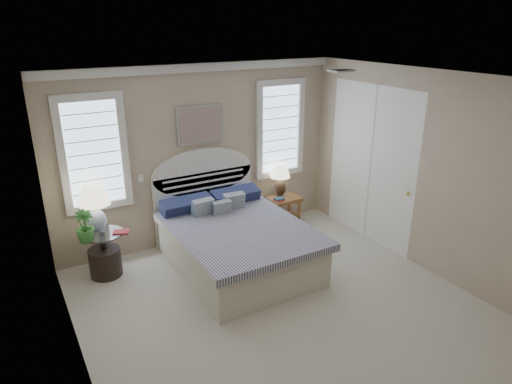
% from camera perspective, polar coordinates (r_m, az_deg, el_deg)
% --- Properties ---
extents(floor, '(4.50, 5.00, 0.01)m').
position_cam_1_polar(floor, '(5.56, 4.45, -15.26)').
color(floor, '#BAB29E').
rests_on(floor, ground).
extents(ceiling, '(4.50, 5.00, 0.01)m').
position_cam_1_polar(ceiling, '(4.55, 5.40, 13.52)').
color(ceiling, silver).
rests_on(ceiling, wall_back).
extents(wall_back, '(4.50, 0.02, 2.70)m').
position_cam_1_polar(wall_back, '(6.97, -6.91, 4.61)').
color(wall_back, tan).
rests_on(wall_back, floor).
extents(wall_left, '(0.02, 5.00, 2.70)m').
position_cam_1_polar(wall_left, '(4.16, -21.83, -8.26)').
color(wall_left, tan).
rests_on(wall_left, floor).
extents(wall_right, '(0.02, 5.00, 2.70)m').
position_cam_1_polar(wall_right, '(6.39, 21.72, 1.76)').
color(wall_right, tan).
rests_on(wall_right, floor).
extents(crown_molding, '(4.50, 0.08, 0.12)m').
position_cam_1_polar(crown_molding, '(6.70, -7.25, 15.19)').
color(crown_molding, silver).
rests_on(crown_molding, wall_back).
extents(hvac_vent, '(0.30, 0.20, 0.02)m').
position_cam_1_polar(hvac_vent, '(5.91, 10.62, 14.69)').
color(hvac_vent, '#B2B2B2').
rests_on(hvac_vent, ceiling).
extents(switch_plate, '(0.08, 0.01, 0.12)m').
position_cam_1_polar(switch_plate, '(6.72, -14.22, 1.71)').
color(switch_plate, silver).
rests_on(switch_plate, wall_back).
extents(window_left, '(0.90, 0.06, 1.60)m').
position_cam_1_polar(window_left, '(6.47, -19.65, 4.57)').
color(window_left, silver).
rests_on(window_left, wall_back).
extents(window_right, '(0.90, 0.06, 1.60)m').
position_cam_1_polar(window_right, '(7.54, 2.96, 7.89)').
color(window_right, silver).
rests_on(window_right, wall_back).
extents(painting, '(0.74, 0.04, 0.58)m').
position_cam_1_polar(painting, '(6.83, -6.94, 8.32)').
color(painting, silver).
rests_on(painting, wall_back).
extents(closet_door, '(0.02, 1.80, 2.40)m').
position_cam_1_polar(closet_door, '(7.18, 14.10, 3.33)').
color(closet_door, white).
rests_on(closet_door, floor).
extents(bed, '(1.72, 2.28, 1.47)m').
position_cam_1_polar(bed, '(6.44, -2.81, -5.88)').
color(bed, silver).
rests_on(bed, floor).
extents(side_table_left, '(0.56, 0.56, 0.63)m').
position_cam_1_polar(side_table_left, '(6.48, -18.47, -6.83)').
color(side_table_left, black).
rests_on(side_table_left, floor).
extents(nightstand_right, '(0.50, 0.40, 0.53)m').
position_cam_1_polar(nightstand_right, '(7.58, 3.51, -1.66)').
color(nightstand_right, brown).
rests_on(nightstand_right, floor).
extents(floor_pot, '(0.53, 0.53, 0.39)m').
position_cam_1_polar(floor_pot, '(6.57, -18.30, -8.32)').
color(floor_pot, black).
rests_on(floor_pot, floor).
extents(lamp_left, '(0.46, 0.46, 0.66)m').
position_cam_1_polar(lamp_left, '(6.31, -19.52, -1.29)').
color(lamp_left, white).
rests_on(lamp_left, side_table_left).
extents(lamp_right, '(0.40, 0.40, 0.54)m').
position_cam_1_polar(lamp_right, '(7.52, 3.02, 2.02)').
color(lamp_right, black).
rests_on(lamp_right, nightstand_right).
extents(potted_plant, '(0.30, 0.30, 0.42)m').
position_cam_1_polar(potted_plant, '(6.12, -20.63, -4.04)').
color(potted_plant, '#3D7A30').
rests_on(potted_plant, side_table_left).
extents(books_left, '(0.24, 0.21, 0.03)m').
position_cam_1_polar(books_left, '(6.29, -16.53, -4.83)').
color(books_left, '#A22832').
rests_on(books_left, side_table_left).
extents(books_right, '(0.18, 0.14, 0.04)m').
position_cam_1_polar(books_right, '(7.38, 2.90, -0.90)').
color(books_right, '#A22832').
rests_on(books_right, nightstand_right).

